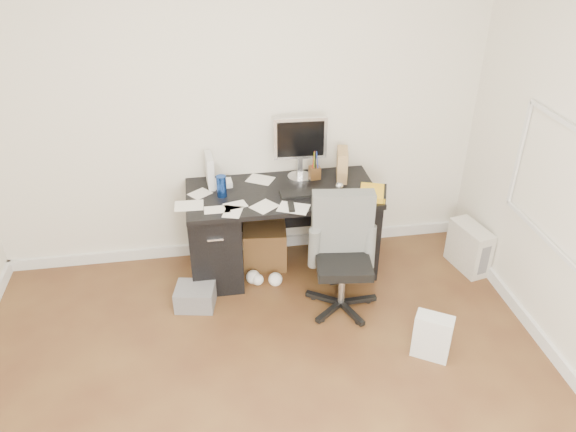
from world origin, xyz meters
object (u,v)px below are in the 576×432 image
(lcd_monitor, at_px, (300,148))
(keyboard, at_px, (304,193))
(office_chair, at_px, (343,257))
(pc_tower, at_px, (469,247))
(wicker_basket, at_px, (265,244))
(desk, at_px, (282,229))

(lcd_monitor, distance_m, keyboard, 0.38)
(office_chair, bearing_deg, pc_tower, 22.78)
(wicker_basket, bearing_deg, office_chair, -53.55)
(desk, distance_m, pc_tower, 1.59)
(desk, xyz_separation_m, office_chair, (0.37, -0.57, 0.06))
(keyboard, distance_m, office_chair, 0.61)
(desk, xyz_separation_m, wicker_basket, (-0.13, 0.12, -0.22))
(office_chair, bearing_deg, wicker_basket, 133.46)
(office_chair, relative_size, pc_tower, 2.33)
(office_chair, bearing_deg, lcd_monitor, 111.06)
(desk, distance_m, keyboard, 0.41)
(lcd_monitor, xyz_separation_m, keyboard, (-0.02, -0.28, -0.26))
(keyboard, height_order, pc_tower, keyboard)
(desk, bearing_deg, wicker_basket, 138.46)
(lcd_monitor, distance_m, pc_tower, 1.66)
(lcd_monitor, bearing_deg, desk, -129.36)
(office_chair, distance_m, pc_tower, 1.26)
(desk, height_order, pc_tower, desk)
(desk, relative_size, wicker_basket, 4.17)
(pc_tower, relative_size, wicker_basket, 1.10)
(office_chair, distance_m, wicker_basket, 0.90)
(wicker_basket, bearing_deg, desk, -41.54)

